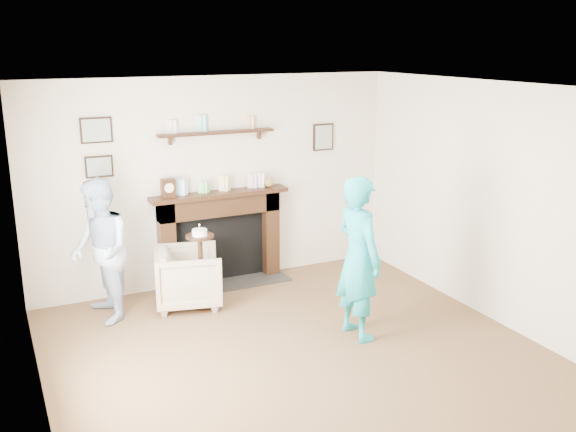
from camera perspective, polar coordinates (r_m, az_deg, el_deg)
The scene contains 6 objects.
ground at distance 6.01m, azimuth 2.10°, elevation -13.36°, with size 5.00×5.00×0.00m, color brown.
room_shell at distance 6.03m, azimuth -0.83°, elevation 3.25°, with size 4.54×5.02×2.52m.
armchair at distance 7.41m, azimuth -8.75°, elevation -7.76°, with size 0.70×0.72×0.66m, color #C5B392.
man at distance 7.23m, azimuth -15.91°, elevation -8.81°, with size 0.75×0.58×1.54m, color silver.
woman at distance 6.65m, azimuth 6.07°, elevation -10.45°, with size 0.60×0.39×1.65m, color #1FA6AF.
pedestal_table at distance 7.08m, azimuth -7.78°, elevation -3.63°, with size 0.30×0.30×0.98m.
Camera 1 is at (-2.47, -4.66, 2.88)m, focal length 40.00 mm.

